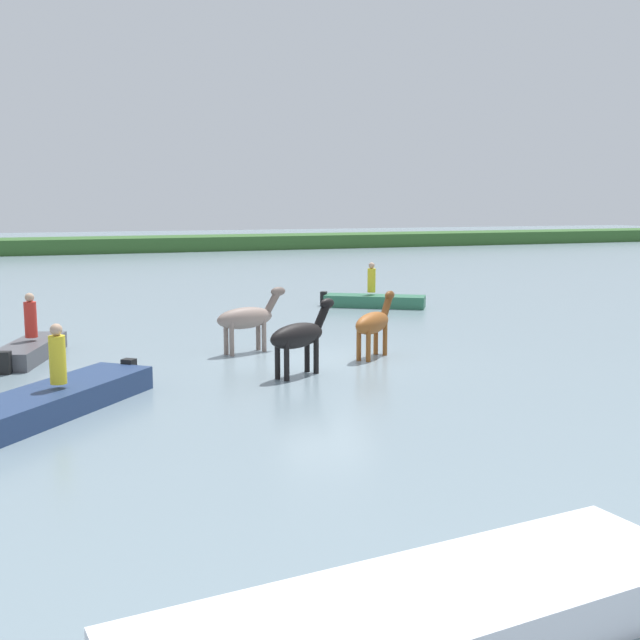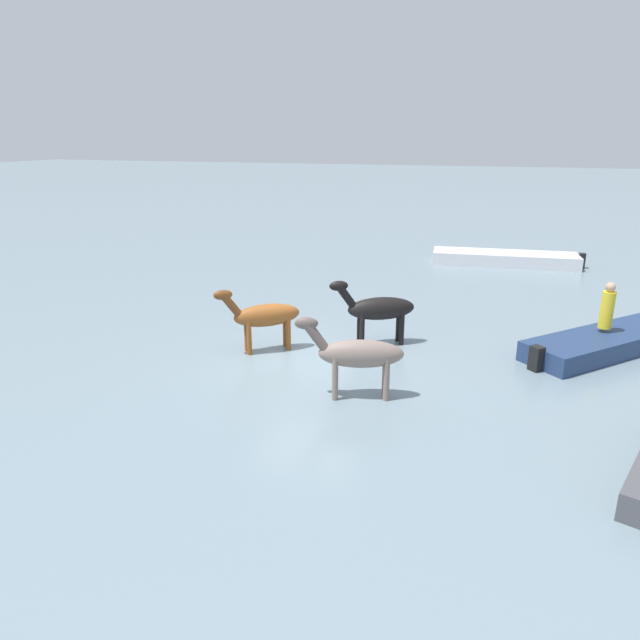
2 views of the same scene
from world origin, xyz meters
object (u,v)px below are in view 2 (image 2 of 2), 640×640
Objects in this scene: boat_motor_center at (505,260)px; horse_chestnut_trailing at (378,309)px; boat_skiff_near at (605,345)px; person_watcher_seated at (607,307)px; horse_lead at (264,316)px; horse_mid_herd at (357,354)px.

horse_chestnut_trailing is at bearing 70.07° from boat_motor_center.
boat_skiff_near is 0.98m from person_watcher_seated.
horse_lead is at bearing -1.02° from horse_chestnut_trailing.
horse_mid_herd is at bearing 42.08° from person_watcher_seated.
horse_lead is 0.85× the size of horse_mid_herd.
boat_motor_center is 10.26m from person_watcher_seated.
horse_chestnut_trailing is 5.74m from person_watcher_seated.
horse_lead is at bearing 60.96° from boat_motor_center.
person_watcher_seated is at bearing 99.51° from boat_motor_center.
boat_motor_center is at bearing -74.81° from person_watcher_seated.
horse_mid_herd reaches higher than horse_lead.
horse_chestnut_trailing reaches higher than horse_lead.
person_watcher_seated reaches higher than boat_skiff_near.
horse_chestnut_trailing is at bearing 169.11° from horse_lead.
horse_mid_herd reaches higher than boat_skiff_near.
boat_motor_center is at bearing -152.14° from horse_lead.
boat_skiff_near is at bearing 124.01° from person_watcher_seated.
horse_lead is at bearing 150.58° from boat_skiff_near.
horse_chestnut_trailing is 5.84m from boat_skiff_near.
person_watcher_seated is (0.08, -0.11, 0.97)m from boat_skiff_near.
horse_lead is 0.42× the size of boat_skiff_near.
boat_motor_center is (2.75, -9.97, 0.02)m from boat_skiff_near.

